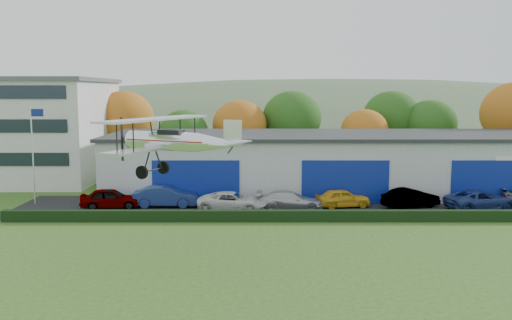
{
  "coord_description": "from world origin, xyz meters",
  "views": [
    {
      "loc": [
        -2.2,
        -21.8,
        9.12
      ],
      "look_at": [
        -2.18,
        10.27,
        5.1
      ],
      "focal_mm": 38.8,
      "sensor_mm": 36.0,
      "label": 1
    }
  ],
  "objects_px": {
    "car_1": "(166,196)",
    "car_4": "(343,198)",
    "hangar": "(335,162)",
    "office_block": "(5,129)",
    "flagpole": "(34,146)",
    "car_0": "(110,198)",
    "car_6": "(481,200)",
    "car_2": "(232,202)",
    "car_3": "(290,201)",
    "car_5": "(411,198)",
    "biplane": "(173,139)"
  },
  "relations": [
    {
      "from": "hangar",
      "to": "car_6",
      "type": "xyz_separation_m",
      "value": [
        10.08,
        -8.2,
        -1.85
      ]
    },
    {
      "from": "flagpole",
      "to": "car_3",
      "type": "xyz_separation_m",
      "value": [
        20.31,
        -2.35,
        -4.0
      ]
    },
    {
      "from": "car_1",
      "to": "hangar",
      "type": "bearing_deg",
      "value": -65.38
    },
    {
      "from": "car_6",
      "to": "office_block",
      "type": "bearing_deg",
      "value": 57.44
    },
    {
      "from": "car_5",
      "to": "hangar",
      "type": "bearing_deg",
      "value": 9.67
    },
    {
      "from": "office_block",
      "to": "car_4",
      "type": "bearing_deg",
      "value": -23.56
    },
    {
      "from": "car_0",
      "to": "car_4",
      "type": "xyz_separation_m",
      "value": [
        18.13,
        0.36,
        -0.05
      ]
    },
    {
      "from": "car_2",
      "to": "car_5",
      "type": "relative_size",
      "value": 1.13
    },
    {
      "from": "car_2",
      "to": "car_4",
      "type": "relative_size",
      "value": 1.23
    },
    {
      "from": "car_2",
      "to": "car_6",
      "type": "xyz_separation_m",
      "value": [
        19.04,
        0.39,
        0.03
      ]
    },
    {
      "from": "car_6",
      "to": "car_2",
      "type": "bearing_deg",
      "value": 78.08
    },
    {
      "from": "car_3",
      "to": "biplane",
      "type": "relative_size",
      "value": 0.64
    },
    {
      "from": "car_4",
      "to": "biplane",
      "type": "height_order",
      "value": "biplane"
    },
    {
      "from": "car_0",
      "to": "car_3",
      "type": "xyz_separation_m",
      "value": [
        13.92,
        -0.76,
        -0.05
      ]
    },
    {
      "from": "car_0",
      "to": "car_1",
      "type": "relative_size",
      "value": 0.9
    },
    {
      "from": "office_block",
      "to": "biplane",
      "type": "relative_size",
      "value": 2.6
    },
    {
      "from": "hangar",
      "to": "office_block",
      "type": "distance_m",
      "value": 33.84
    },
    {
      "from": "car_1",
      "to": "car_5",
      "type": "relative_size",
      "value": 1.1
    },
    {
      "from": "flagpole",
      "to": "car_4",
      "type": "height_order",
      "value": "flagpole"
    },
    {
      "from": "flagpole",
      "to": "car_0",
      "type": "height_order",
      "value": "flagpole"
    },
    {
      "from": "hangar",
      "to": "car_3",
      "type": "distance_m",
      "value": 9.69
    },
    {
      "from": "flagpole",
      "to": "car_2",
      "type": "xyz_separation_m",
      "value": [
        15.92,
        -2.62,
        -4.01
      ]
    },
    {
      "from": "car_1",
      "to": "car_3",
      "type": "bearing_deg",
      "value": -99.21
    },
    {
      "from": "car_0",
      "to": "hangar",
      "type": "bearing_deg",
      "value": -75.24
    },
    {
      "from": "car_4",
      "to": "car_2",
      "type": "bearing_deg",
      "value": 87.78
    },
    {
      "from": "office_block",
      "to": "car_5",
      "type": "height_order",
      "value": "office_block"
    },
    {
      "from": "car_1",
      "to": "car_3",
      "type": "xyz_separation_m",
      "value": [
        9.72,
        -1.31,
        -0.1
      ]
    },
    {
      "from": "hangar",
      "to": "car_1",
      "type": "relative_size",
      "value": 8.01
    },
    {
      "from": "car_1",
      "to": "car_4",
      "type": "bearing_deg",
      "value": -92.31
    },
    {
      "from": "car_2",
      "to": "car_1",
      "type": "bearing_deg",
      "value": 81.11
    },
    {
      "from": "car_3",
      "to": "car_4",
      "type": "xyz_separation_m",
      "value": [
        4.21,
        1.12,
        -0.01
      ]
    },
    {
      "from": "car_2",
      "to": "car_5",
      "type": "bearing_deg",
      "value": -77.54
    },
    {
      "from": "office_block",
      "to": "car_6",
      "type": "distance_m",
      "value": 45.9
    },
    {
      "from": "car_1",
      "to": "biplane",
      "type": "xyz_separation_m",
      "value": [
        2.88,
        -14.81,
        5.78
      ]
    },
    {
      "from": "car_1",
      "to": "flagpole",
      "type": "bearing_deg",
      "value": 82.83
    },
    {
      "from": "car_5",
      "to": "car_6",
      "type": "xyz_separation_m",
      "value": [
        5.16,
        -0.79,
        -0.0
      ]
    },
    {
      "from": "car_0",
      "to": "car_4",
      "type": "bearing_deg",
      "value": -96.35
    },
    {
      "from": "hangar",
      "to": "flagpole",
      "type": "distance_m",
      "value": 25.68
    },
    {
      "from": "flagpole",
      "to": "car_0",
      "type": "distance_m",
      "value": 7.68
    },
    {
      "from": "car_0",
      "to": "car_2",
      "type": "distance_m",
      "value": 9.58
    },
    {
      "from": "hangar",
      "to": "car_6",
      "type": "bearing_deg",
      "value": -39.15
    },
    {
      "from": "flagpole",
      "to": "car_3",
      "type": "relative_size",
      "value": 1.59
    },
    {
      "from": "car_1",
      "to": "car_6",
      "type": "relative_size",
      "value": 0.93
    },
    {
      "from": "car_3",
      "to": "car_1",
      "type": "bearing_deg",
      "value": 85.0
    },
    {
      "from": "office_block",
      "to": "car_6",
      "type": "relative_size",
      "value": 3.78
    },
    {
      "from": "car_6",
      "to": "car_5",
      "type": "bearing_deg",
      "value": 68.15
    },
    {
      "from": "flagpole",
      "to": "car_4",
      "type": "xyz_separation_m",
      "value": [
        24.52,
        -1.23,
        -4.01
      ]
    },
    {
      "from": "office_block",
      "to": "car_0",
      "type": "height_order",
      "value": "office_block"
    },
    {
      "from": "car_2",
      "to": "biplane",
      "type": "height_order",
      "value": "biplane"
    },
    {
      "from": "flagpole",
      "to": "car_6",
      "type": "bearing_deg",
      "value": -3.64
    }
  ]
}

